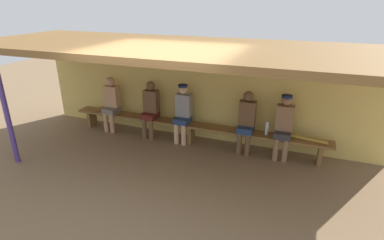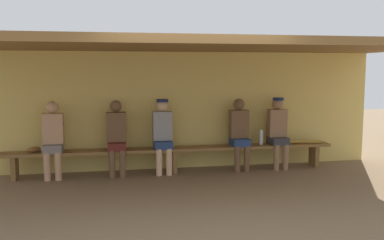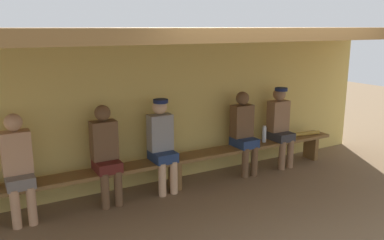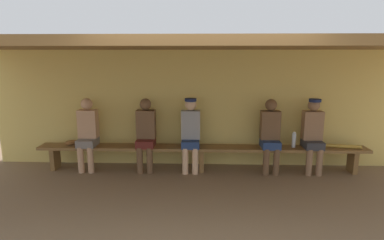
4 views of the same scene
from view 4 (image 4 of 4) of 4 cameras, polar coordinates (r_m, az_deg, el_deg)
ground_plane at (r=4.54m, az=1.65°, el=-15.98°), size 24.00×24.00×0.00m
back_wall at (r=6.11m, az=1.80°, el=2.16°), size 8.00×0.20×2.20m
dugout_roof at (r=4.73m, az=1.86°, el=13.50°), size 8.00×2.80×0.12m
bench at (r=5.83m, az=1.75°, el=-5.49°), size 6.00×0.36×0.46m
player_leftmost at (r=5.84m, az=-8.34°, el=-2.12°), size 0.34×0.42×1.34m
player_with_sunglasses at (r=6.12m, az=-18.33°, el=-1.95°), size 0.34×0.42×1.34m
player_shirtless_tan at (r=6.08m, az=20.96°, el=-2.07°), size 0.34×0.42×1.34m
player_rightmost at (r=5.75m, az=-0.25°, el=-2.04°), size 0.34×0.42×1.34m
player_in_white at (r=5.88m, az=13.95°, el=-2.25°), size 0.34×0.42×1.34m
water_bottle_blue at (r=6.03m, az=17.89°, el=-3.45°), size 0.07×0.07×0.28m
baseball_glove_tan at (r=6.32m, az=-20.90°, el=-3.80°), size 0.29×0.28×0.09m
baseball_bat at (r=6.30m, az=24.78°, el=-4.29°), size 0.80×0.19×0.07m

